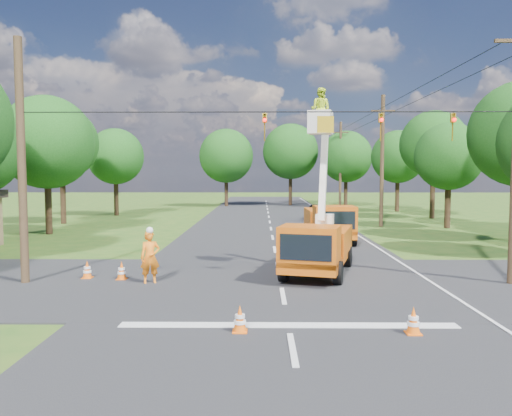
{
  "coord_description": "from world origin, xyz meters",
  "views": [
    {
      "loc": [
        -0.73,
        -16.22,
        4.09
      ],
      "look_at": [
        -0.94,
        5.06,
        2.6
      ],
      "focal_mm": 35.0,
      "sensor_mm": 36.0,
      "label": 1
    }
  ],
  "objects_px": {
    "traffic_cone_2": "(298,251)",
    "tree_right_e": "(398,157)",
    "tree_left_d": "(47,143)",
    "tree_far_c": "(346,157)",
    "traffic_cone_4": "(122,271)",
    "ground_worker": "(150,257)",
    "tree_right_c": "(449,157)",
    "traffic_cone_7": "(333,228)",
    "pole_right_mid": "(382,160)",
    "pole_right_far": "(340,164)",
    "tree_far_b": "(291,152)",
    "tree_right_d": "(434,144)",
    "second_truck": "(329,222)",
    "traffic_cone_3": "(307,242)",
    "traffic_cone_5": "(87,270)",
    "distant_car": "(319,212)",
    "tree_left_e": "(62,143)",
    "tree_left_f": "(115,157)",
    "bucket_truck": "(318,235)",
    "pole_left": "(22,162)",
    "tree_far_a": "(226,156)"
  },
  "relations": [
    {
      "from": "tree_far_b",
      "to": "tree_right_d",
      "type": "bearing_deg",
      "value": -56.75
    },
    {
      "from": "second_truck",
      "to": "tree_right_c",
      "type": "bearing_deg",
      "value": 37.69
    },
    {
      "from": "traffic_cone_2",
      "to": "tree_far_c",
      "type": "relative_size",
      "value": 0.08
    },
    {
      "from": "ground_worker",
      "to": "traffic_cone_3",
      "type": "height_order",
      "value": "ground_worker"
    },
    {
      "from": "traffic_cone_3",
      "to": "tree_right_d",
      "type": "distance_m",
      "value": 23.4
    },
    {
      "from": "second_truck",
      "to": "traffic_cone_3",
      "type": "height_order",
      "value": "second_truck"
    },
    {
      "from": "pole_left",
      "to": "tree_right_d",
      "type": "xyz_separation_m",
      "value": [
        24.3,
        27.0,
        2.18
      ]
    },
    {
      "from": "pole_left",
      "to": "pole_right_mid",
      "type": "bearing_deg",
      "value": 48.01
    },
    {
      "from": "tree_right_e",
      "to": "tree_left_e",
      "type": "bearing_deg",
      "value": -156.98
    },
    {
      "from": "tree_far_c",
      "to": "traffic_cone_2",
      "type": "bearing_deg",
      "value": -103.07
    },
    {
      "from": "traffic_cone_7",
      "to": "tree_left_e",
      "type": "height_order",
      "value": "tree_left_e"
    },
    {
      "from": "tree_right_e",
      "to": "tree_far_b",
      "type": "xyz_separation_m",
      "value": [
        -10.8,
        10.0,
        1.0
      ]
    },
    {
      "from": "traffic_cone_4",
      "to": "traffic_cone_5",
      "type": "distance_m",
      "value": 1.41
    },
    {
      "from": "bucket_truck",
      "to": "tree_left_e",
      "type": "relative_size",
      "value": 0.8
    },
    {
      "from": "distant_car",
      "to": "tree_right_c",
      "type": "height_order",
      "value": "tree_right_c"
    },
    {
      "from": "traffic_cone_4",
      "to": "traffic_cone_7",
      "type": "height_order",
      "value": "same"
    },
    {
      "from": "traffic_cone_7",
      "to": "pole_right_far",
      "type": "bearing_deg",
      "value": 79.99
    },
    {
      "from": "tree_right_c",
      "to": "tree_right_d",
      "type": "bearing_deg",
      "value": 78.69
    },
    {
      "from": "tree_left_e",
      "to": "tree_far_a",
      "type": "height_order",
      "value": "tree_far_a"
    },
    {
      "from": "traffic_cone_2",
      "to": "tree_right_e",
      "type": "distance_m",
      "value": 32.49
    },
    {
      "from": "distant_car",
      "to": "tree_left_d",
      "type": "bearing_deg",
      "value": -156.84
    },
    {
      "from": "tree_right_d",
      "to": "tree_far_c",
      "type": "bearing_deg",
      "value": 109.46
    },
    {
      "from": "second_truck",
      "to": "traffic_cone_7",
      "type": "relative_size",
      "value": 8.68
    },
    {
      "from": "pole_left",
      "to": "bucket_truck",
      "type": "bearing_deg",
      "value": 8.72
    },
    {
      "from": "traffic_cone_4",
      "to": "tree_left_d",
      "type": "distance_m",
      "value": 17.93
    },
    {
      "from": "bucket_truck",
      "to": "pole_left",
      "type": "distance_m",
      "value": 11.55
    },
    {
      "from": "tree_left_d",
      "to": "tree_far_c",
      "type": "height_order",
      "value": "tree_left_d"
    },
    {
      "from": "traffic_cone_5",
      "to": "tree_right_e",
      "type": "bearing_deg",
      "value": 58.16
    },
    {
      "from": "second_truck",
      "to": "tree_left_f",
      "type": "height_order",
      "value": "tree_left_f"
    },
    {
      "from": "traffic_cone_4",
      "to": "pole_left",
      "type": "bearing_deg",
      "value": -170.58
    },
    {
      "from": "ground_worker",
      "to": "tree_right_c",
      "type": "bearing_deg",
      "value": 27.53
    },
    {
      "from": "tree_left_d",
      "to": "pole_right_mid",
      "type": "bearing_deg",
      "value": 12.01
    },
    {
      "from": "distant_car",
      "to": "tree_left_e",
      "type": "relative_size",
      "value": 0.46
    },
    {
      "from": "distant_car",
      "to": "tree_right_c",
      "type": "relative_size",
      "value": 0.56
    },
    {
      "from": "tree_left_f",
      "to": "tree_far_a",
      "type": "bearing_deg",
      "value": 52.99
    },
    {
      "from": "tree_left_d",
      "to": "tree_right_e",
      "type": "relative_size",
      "value": 1.07
    },
    {
      "from": "pole_right_mid",
      "to": "pole_right_far",
      "type": "xyz_separation_m",
      "value": [
        0.0,
        20.0,
        0.0
      ]
    },
    {
      "from": "traffic_cone_5",
      "to": "traffic_cone_7",
      "type": "xyz_separation_m",
      "value": [
        11.62,
        14.64,
        0.0
      ]
    },
    {
      "from": "traffic_cone_5",
      "to": "pole_right_far",
      "type": "bearing_deg",
      "value": 67.86
    },
    {
      "from": "traffic_cone_5",
      "to": "tree_far_b",
      "type": "relative_size",
      "value": 0.07
    },
    {
      "from": "traffic_cone_2",
      "to": "pole_left",
      "type": "relative_size",
      "value": 0.08
    },
    {
      "from": "tree_left_d",
      "to": "tree_right_d",
      "type": "relative_size",
      "value": 0.95
    },
    {
      "from": "tree_right_d",
      "to": "tree_right_e",
      "type": "xyz_separation_m",
      "value": [
        -1.0,
        8.0,
        -0.87
      ]
    },
    {
      "from": "pole_right_far",
      "to": "tree_right_d",
      "type": "distance_m",
      "value": 14.53
    },
    {
      "from": "tree_far_a",
      "to": "traffic_cone_5",
      "type": "bearing_deg",
      "value": -93.33
    },
    {
      "from": "tree_left_f",
      "to": "traffic_cone_4",
      "type": "bearing_deg",
      "value": -73.47
    },
    {
      "from": "second_truck",
      "to": "distant_car",
      "type": "height_order",
      "value": "second_truck"
    },
    {
      "from": "pole_right_mid",
      "to": "traffic_cone_3",
      "type": "bearing_deg",
      "value": -120.63
    },
    {
      "from": "pole_left",
      "to": "tree_far_b",
      "type": "distance_m",
      "value": 46.76
    },
    {
      "from": "traffic_cone_3",
      "to": "tree_right_c",
      "type": "distance_m",
      "value": 16.22
    }
  ]
}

